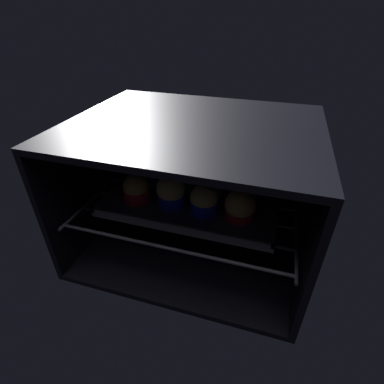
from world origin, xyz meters
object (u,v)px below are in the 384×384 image
baking_tray (192,200)px  muffin_row0_col1 (171,191)px  muffin_row0_col2 (204,200)px  muffin_row1_col1 (182,177)px  muffin_row1_col3 (246,186)px  muffin_row0_col3 (240,206)px  muffin_row1_col0 (152,172)px  muffin_row1_col2 (212,180)px  muffin_row0_col0 (136,189)px

baking_tray → muffin_row0_col1: 7.49cm
muffin_row0_col2 → muffin_row1_col1: 12.66cm
baking_tray → muffin_row1_col3: muffin_row1_col3 is taller
baking_tray → muffin_row1_col1: (-4.21, 4.57, 4.02)cm
muffin_row0_col3 → muffin_row1_col1: 19.74cm
muffin_row1_col0 → muffin_row1_col2: bearing=0.7°
muffin_row0_col0 → muffin_row1_col1: bearing=45.2°
muffin_row0_col1 → muffin_row1_col1: muffin_row0_col1 is taller
muffin_row1_col1 → muffin_row1_col2: (8.36, 0.24, 0.15)cm
baking_tray → muffin_row0_col3: size_ratio=5.72×
muffin_row1_col1 → muffin_row1_col0: bearing=179.8°
baking_tray → muffin_row0_col3: (13.28, -4.60, 3.96)cm
muffin_row1_col2 → muffin_row1_col1: bearing=-178.3°
muffin_row0_col1 → muffin_row1_col0: size_ratio=1.07×
muffin_row1_col1 → muffin_row1_col3: (17.51, 0.11, 0.16)cm
muffin_row0_col0 → muffin_row0_col2: size_ratio=1.03×
muffin_row1_col2 → muffin_row0_col1: bearing=-132.7°
muffin_row0_col0 → muffin_row0_col3: bearing=0.5°
baking_tray → muffin_row0_col1: (-4.17, -4.20, 4.59)cm
muffin_row0_col1 → muffin_row1_col3: bearing=27.0°
muffin_row0_col3 → muffin_row1_col3: muffin_row1_col3 is taller
muffin_row0_col2 → muffin_row1_col2: (-0.34, 9.44, 0.24)cm
muffin_row0_col0 → muffin_row0_col2: bearing=0.7°
muffin_row0_col0 → muffin_row1_col2: 20.16cm
muffin_row0_col1 → muffin_row1_col3: size_ratio=1.05×
baking_tray → muffin_row0_col0: muffin_row0_col0 is taller
muffin_row1_col3 → muffin_row1_col1: bearing=-179.6°
muffin_row1_col0 → baking_tray: bearing=-18.9°
muffin_row0_col0 → muffin_row0_col2: (18.04, 0.22, -0.03)cm
muffin_row0_col0 → muffin_row1_col1: 13.26cm
baking_tray → muffin_row0_col2: bearing=-45.9°
muffin_row0_col1 → muffin_row0_col2: 8.70cm
muffin_row0_col1 → muffin_row0_col2: (8.66, -0.43, -0.65)cm
muffin_row0_col0 → muffin_row1_col0: 9.45cm
baking_tray → muffin_row1_col1: size_ratio=5.55×
baking_tray → muffin_row1_col1: muffin_row1_col1 is taller
baking_tray → muffin_row1_col0: bearing=161.1°
muffin_row0_col2 → muffin_row1_col1: bearing=133.4°
baking_tray → muffin_row0_col2: muffin_row0_col2 is taller
muffin_row0_col3 → muffin_row1_col2: (-9.13, 9.40, 0.21)cm
muffin_row0_col1 → muffin_row0_col2: muffin_row0_col1 is taller
baking_tray → muffin_row0_col2: (4.49, -4.63, 3.94)cm
muffin_row0_col1 → baking_tray: bearing=45.2°
baking_tray → muffin_row0_col2: size_ratio=5.77×
muffin_row0_col1 → muffin_row0_col2: bearing=-2.8°
muffin_row0_col2 → muffin_row0_col0: bearing=-179.3°
muffin_row1_col2 → muffin_row0_col3: bearing=-45.8°
muffin_row1_col0 → muffin_row0_col2: bearing=-27.3°
muffin_row0_col0 → muffin_row0_col3: 26.83cm
muffin_row0_col0 → muffin_row0_col1: bearing=3.9°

